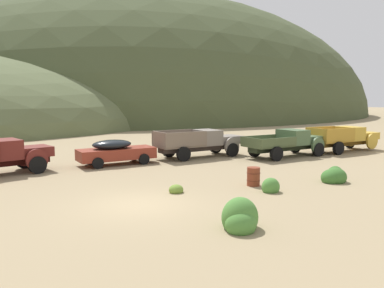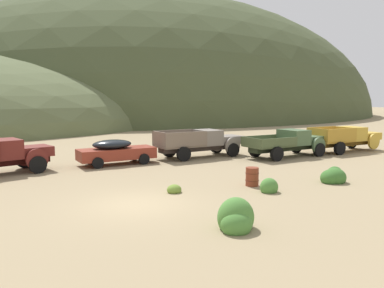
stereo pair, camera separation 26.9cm
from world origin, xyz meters
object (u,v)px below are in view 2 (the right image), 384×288
truck_weathered_green (292,142)px  truck_faded_yellow (349,138)px  truck_oxblood (4,155)px  car_rust_red (119,151)px  truck_primer_gray (206,142)px  oil_drum_foreground (252,177)px

truck_weathered_green → truck_faded_yellow: bearing=-2.8°
truck_oxblood → car_rust_red: 6.43m
truck_primer_gray → oil_drum_foreground: (-3.02, -8.77, -0.58)m
truck_oxblood → oil_drum_foreground: truck_oxblood is taller
car_rust_red → truck_primer_gray: (6.36, -0.11, 0.20)m
truck_faded_yellow → truck_primer_gray: bearing=165.2°
oil_drum_foreground → truck_primer_gray: bearing=71.0°
truck_weathered_green → oil_drum_foreground: 10.20m
truck_primer_gray → truck_faded_yellow: size_ratio=1.02×
truck_oxblood → car_rust_red: bearing=-12.7°
car_rust_red → truck_primer_gray: bearing=-0.2°
car_rust_red → oil_drum_foreground: bearing=-68.5°
truck_oxblood → truck_weathered_green: (18.16, -3.33, -0.01)m
truck_weathered_green → oil_drum_foreground: (-8.39, -5.78, -0.56)m
car_rust_red → truck_primer_gray: 6.37m
truck_weathered_green → truck_faded_yellow: (5.73, -0.30, 0.03)m
truck_primer_gray → oil_drum_foreground: 9.29m
truck_weathered_green → oil_drum_foreground: size_ratio=7.44×
truck_oxblood → truck_faded_yellow: same height
car_rust_red → truck_weathered_green: (11.73, -3.10, 0.18)m
truck_primer_gray → truck_weathered_green: size_ratio=1.00×
oil_drum_foreground → truck_weathered_green: bearing=34.6°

